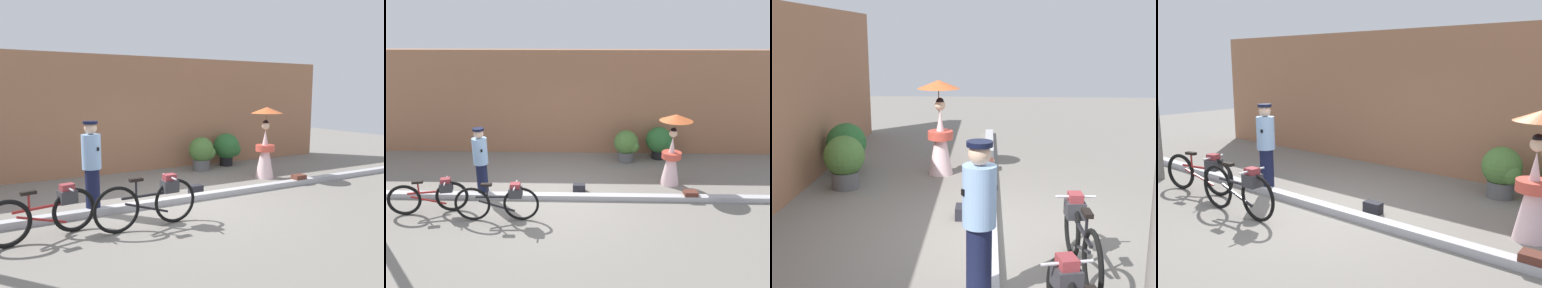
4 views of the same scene
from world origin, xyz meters
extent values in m
plane|color=gray|center=(0.00, 0.00, 0.00)|extent=(30.00, 30.00, 0.00)
cube|color=#9E6B4C|center=(0.00, 3.48, 1.60)|extent=(14.00, 0.40, 3.20)
cube|color=#B2B2B7|center=(0.00, 0.00, 0.06)|extent=(14.00, 0.20, 0.12)
torus|color=black|center=(-0.47, -1.01, 0.38)|extent=(0.75, 0.08, 0.75)
torus|color=black|center=(-1.48, -1.04, 0.38)|extent=(0.75, 0.08, 0.75)
cube|color=black|center=(-0.98, -1.02, 0.54)|extent=(0.86, 0.07, 0.04)
cube|color=black|center=(-0.98, -1.02, 0.33)|extent=(0.75, 0.06, 0.27)
cylinder|color=black|center=(-1.16, -1.03, 0.66)|extent=(0.03, 0.03, 0.31)
cube|color=black|center=(-1.16, -1.03, 0.82)|extent=(0.22, 0.10, 0.05)
cylinder|color=silver|center=(-0.57, -1.01, 0.80)|extent=(0.05, 0.48, 0.03)
cube|color=#333338|center=(-0.57, -1.01, 0.64)|extent=(0.27, 0.23, 0.20)
cube|color=maroon|center=(-0.57, -1.01, 0.77)|extent=(0.21, 0.17, 0.14)
torus|color=black|center=(-2.05, -0.65, 0.35)|extent=(0.70, 0.21, 0.70)
torus|color=black|center=(-3.02, -0.85, 0.35)|extent=(0.70, 0.21, 0.70)
cube|color=maroon|center=(-2.54, -0.75, 0.49)|extent=(0.82, 0.21, 0.04)
cube|color=maroon|center=(-2.54, -0.75, 0.30)|extent=(0.71, 0.18, 0.26)
cylinder|color=maroon|center=(-2.71, -0.79, 0.60)|extent=(0.03, 0.03, 0.29)
cube|color=black|center=(-2.71, -0.79, 0.75)|extent=(0.23, 0.13, 0.05)
cylinder|color=silver|center=(-2.15, -0.67, 0.73)|extent=(0.13, 0.48, 0.03)
cube|color=#333338|center=(-2.15, -0.67, 0.59)|extent=(0.30, 0.27, 0.20)
cube|color=maroon|center=(-2.15, -0.67, 0.72)|extent=(0.23, 0.20, 0.14)
cylinder|color=#141938|center=(-1.59, 0.12, 0.41)|extent=(0.26, 0.26, 0.83)
cylinder|color=#8CB2E0|center=(-1.59, 0.12, 1.14)|extent=(0.34, 0.34, 0.62)
sphere|color=#D8B293|center=(-1.59, 0.12, 1.56)|extent=(0.22, 0.22, 0.22)
cylinder|color=black|center=(-1.59, 0.12, 1.66)|extent=(0.26, 0.26, 0.05)
cube|color=black|center=(-1.59, 0.12, 1.20)|extent=(0.22, 0.35, 0.06)
cone|color=silver|center=(3.04, 0.96, 0.63)|extent=(0.48, 0.48, 1.26)
cylinder|color=#D14C3D|center=(3.04, 0.96, 0.78)|extent=(0.49, 0.49, 0.16)
sphere|color=beige|center=(3.04, 0.96, 1.36)|extent=(0.20, 0.20, 0.20)
sphere|color=black|center=(3.04, 0.96, 1.43)|extent=(0.15, 0.15, 0.15)
cylinder|color=olive|center=(3.09, 0.99, 1.48)|extent=(0.02, 0.02, 0.55)
cone|color=orange|center=(3.09, 0.99, 1.75)|extent=(0.82, 0.82, 0.16)
cylinder|color=#59595B|center=(2.05, 2.56, 0.15)|extent=(0.48, 0.48, 0.30)
sphere|color=#4C7A38|center=(2.05, 2.56, 0.59)|extent=(0.72, 0.72, 0.72)
sphere|color=#4C7A38|center=(2.23, 2.46, 0.50)|extent=(0.39, 0.39, 0.39)
cylinder|color=black|center=(3.06, 2.82, 0.14)|extent=(0.39, 0.39, 0.28)
sphere|color=#2D6B33|center=(3.06, 2.82, 0.59)|extent=(0.78, 0.78, 0.78)
sphere|color=#2D6B33|center=(3.26, 2.70, 0.50)|extent=(0.43, 0.43, 0.43)
cube|color=#26262D|center=(0.71, 0.42, 0.09)|extent=(0.31, 0.17, 0.19)
cube|color=black|center=(0.71, 0.37, 0.14)|extent=(0.26, 0.06, 0.07)
cube|color=#592D23|center=(3.33, 0.03, 0.11)|extent=(0.31, 0.23, 0.22)
cube|color=#47241C|center=(3.33, -0.04, 0.17)|extent=(0.26, 0.08, 0.08)
camera|label=1|loc=(-3.05, -6.48, 2.16)|focal=34.52mm
camera|label=2|loc=(0.91, -7.93, 4.00)|focal=34.77mm
camera|label=3|loc=(-6.10, 0.05, 2.69)|focal=45.34mm
camera|label=4|loc=(4.51, -4.87, 2.41)|focal=38.74mm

